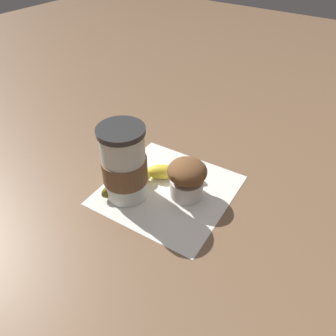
# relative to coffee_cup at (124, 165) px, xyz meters

# --- Properties ---
(ground_plane) EXTENTS (3.00, 3.00, 0.00)m
(ground_plane) POSITION_rel_coffee_cup_xyz_m (0.06, -0.06, -0.07)
(ground_plane) COLOR brown
(paper_napkin) EXTENTS (0.26, 0.26, 0.00)m
(paper_napkin) POSITION_rel_coffee_cup_xyz_m (0.06, -0.06, -0.07)
(paper_napkin) COLOR white
(paper_napkin) RESTS_ON ground_plane
(coffee_cup) EXTENTS (0.09, 0.09, 0.15)m
(coffee_cup) POSITION_rel_coffee_cup_xyz_m (0.00, 0.00, 0.00)
(coffee_cup) COLOR silver
(coffee_cup) RESTS_ON paper_napkin
(muffin) EXTENTS (0.08, 0.08, 0.08)m
(muffin) POSITION_rel_coffee_cup_xyz_m (0.07, -0.10, -0.03)
(muffin) COLOR white
(muffin) RESTS_ON paper_napkin
(banana) EXTENTS (0.18, 0.14, 0.03)m
(banana) POSITION_rel_coffee_cup_xyz_m (0.05, -0.02, -0.06)
(banana) COLOR yellow
(banana) RESTS_ON paper_napkin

